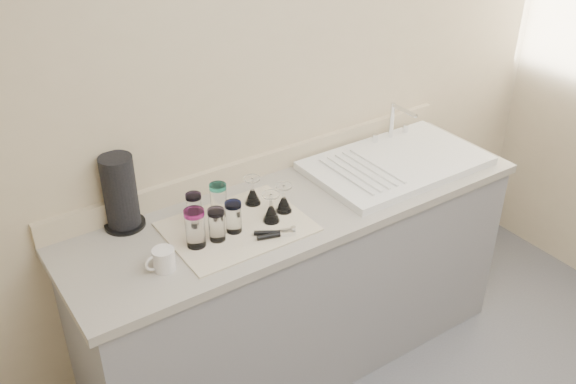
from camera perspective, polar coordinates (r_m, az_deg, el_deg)
counter_unit at (r=2.99m, az=0.95°, el=-8.12°), size 2.06×0.62×0.90m
sink_unit at (r=3.04m, az=9.59°, el=2.62°), size 0.82×0.50×0.22m
dish_towel at (r=2.57m, az=-4.55°, el=-3.10°), size 0.55×0.42×0.01m
tumbler_cyan at (r=2.58m, az=-8.33°, el=-1.41°), size 0.06×0.06×0.13m
tumbler_purple at (r=2.61m, az=-6.19°, el=-0.67°), size 0.07×0.07×0.14m
tumbler_magenta at (r=2.43m, az=-8.25°, el=-3.17°), size 0.08×0.08×0.16m
tumbler_blue at (r=2.46m, az=-6.35°, el=-2.89°), size 0.07×0.07×0.13m
tumbler_lavender at (r=2.50m, az=-4.87°, el=-2.20°), size 0.07×0.07×0.13m
goblet_back_left at (r=2.69m, az=-3.17°, el=-0.24°), size 0.07×0.07×0.12m
goblet_front_left at (r=2.57m, az=-1.51°, el=-1.76°), size 0.07×0.07×0.13m
goblet_front_right at (r=2.63m, az=-0.38°, el=-0.92°), size 0.07×0.07×0.12m
can_opener at (r=2.50m, az=-1.11°, el=-3.73°), size 0.15×0.10×0.02m
white_mug at (r=2.36m, az=-11.03°, el=-5.92°), size 0.12×0.08×0.08m
paper_towel_roll at (r=2.58m, az=-14.69°, el=-0.11°), size 0.16×0.16×0.31m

